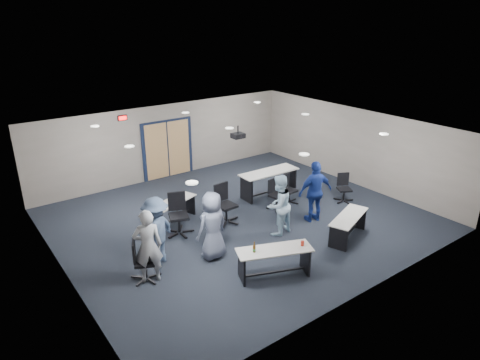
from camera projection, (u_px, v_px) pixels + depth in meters
floor at (240, 219)px, 12.72m from camera, size 10.00×10.00×0.00m
back_wall at (167, 141)px, 15.60m from camera, size 10.00×0.04×2.70m
front_wall at (369, 239)px, 8.86m from camera, size 10.00×0.04×2.70m
left_wall at (59, 224)px, 9.46m from camera, size 0.04×9.00×2.70m
right_wall at (354, 146)px, 15.00m from camera, size 0.04×9.00×2.70m
ceiling at (240, 131)px, 11.74m from camera, size 10.00×9.00×0.04m
double_door at (168, 149)px, 15.68m from camera, size 2.00×0.07×2.20m
exit_sign at (122, 118)px, 14.27m from camera, size 0.32×0.07×0.18m
ceiling_projector at (238, 136)px, 12.38m from camera, size 0.35×0.32×0.37m
ceiling_can_lights at (235, 130)px, 11.94m from camera, size 6.24×5.74×0.02m
table_front_left at (274, 257)px, 9.79m from camera, size 1.83×1.19×0.97m
table_front_right at (348, 223)px, 11.48m from camera, size 1.71×1.07×0.66m
table_back_left at (173, 208)px, 12.40m from camera, size 1.67×1.05×0.64m
table_back_right at (269, 179)px, 14.21m from camera, size 2.08×0.75×0.84m
chair_back_a at (179, 215)px, 11.66m from camera, size 0.94×0.94×1.16m
chair_back_b at (226, 204)px, 12.30m from camera, size 0.78×0.78×1.16m
chair_back_c at (277, 194)px, 13.23m from camera, size 0.69×0.69×0.95m
chair_back_d at (290, 189)px, 13.64m from camera, size 0.66×0.66×0.93m
chair_loose_left at (145, 260)px, 9.66m from camera, size 0.85×0.85×1.01m
chair_loose_right at (344, 188)px, 13.75m from camera, size 0.79×0.79×0.92m
person_gray at (148, 246)px, 9.49m from camera, size 0.75×0.62×1.77m
person_plaid at (212, 226)px, 10.43m from camera, size 0.91×0.65×1.74m
person_lightblue at (279, 205)px, 11.60m from camera, size 0.92×0.76×1.71m
person_navy at (315, 192)px, 12.32m from camera, size 1.14×0.67×1.83m
person_back at (156, 231)px, 10.19m from camera, size 1.28×1.07×1.72m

